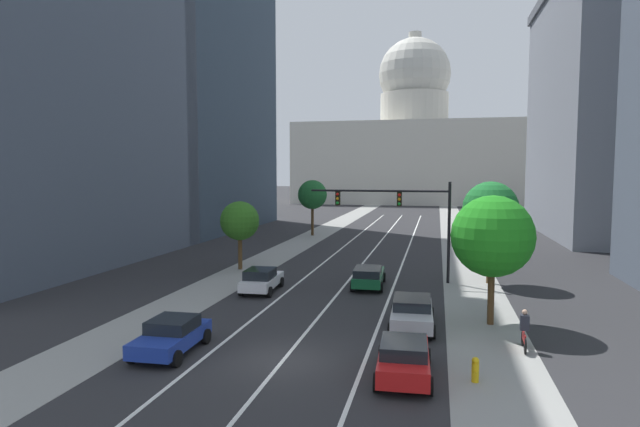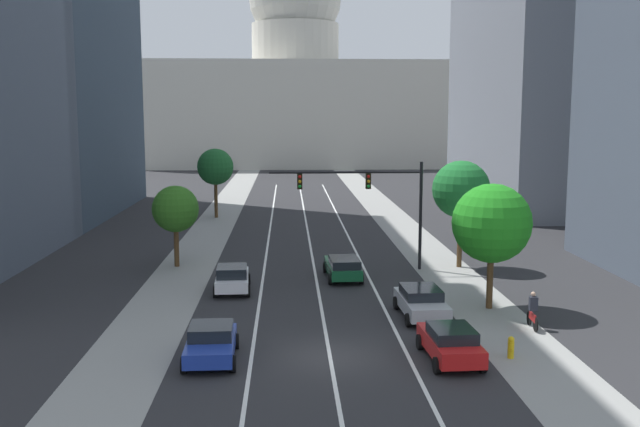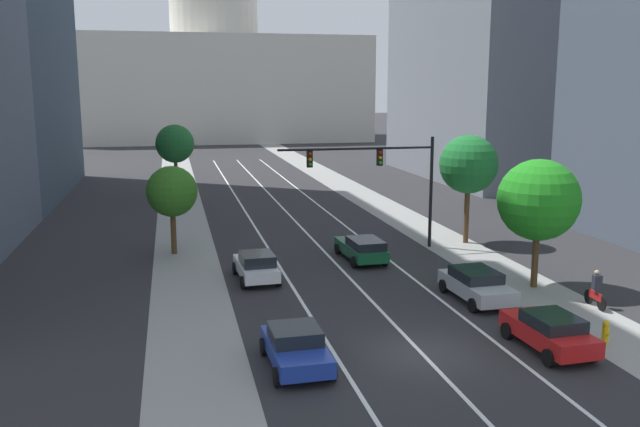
% 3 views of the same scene
% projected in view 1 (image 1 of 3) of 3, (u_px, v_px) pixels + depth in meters
% --- Properties ---
extents(ground_plane, '(400.00, 400.00, 0.00)m').
position_uv_depth(ground_plane, '(385.00, 237.00, 59.27)').
color(ground_plane, '#2B2B2D').
extents(sidewalk_left, '(3.63, 130.00, 0.01)m').
position_uv_depth(sidewalk_left, '(305.00, 240.00, 56.21)').
color(sidewalk_left, gray).
rests_on(sidewalk_left, ground).
extents(sidewalk_right, '(3.63, 130.00, 0.01)m').
position_uv_depth(sidewalk_right, '(460.00, 245.00, 52.61)').
color(sidewalk_right, gray).
rests_on(sidewalk_right, ground).
extents(lane_stripe_left, '(0.16, 90.00, 0.01)m').
position_uv_depth(lane_stripe_left, '(332.00, 256.00, 45.39)').
color(lane_stripe_left, white).
rests_on(lane_stripe_left, ground).
extents(lane_stripe_center, '(0.16, 90.00, 0.01)m').
position_uv_depth(lane_stripe_center, '(367.00, 258.00, 44.70)').
color(lane_stripe_center, white).
rests_on(lane_stripe_center, ground).
extents(lane_stripe_right, '(0.16, 90.00, 0.01)m').
position_uv_depth(lane_stripe_right, '(404.00, 259.00, 44.00)').
color(lane_stripe_right, white).
rests_on(lane_stripe_right, ground).
extents(office_tower_far_left, '(21.86, 29.60, 46.84)m').
position_uv_depth(office_tower_far_left, '(162.00, 46.00, 65.92)').
color(office_tower_far_left, '#334251').
rests_on(office_tower_far_left, ground).
extents(capitol_building, '(54.92, 25.84, 40.60)m').
position_uv_depth(capitol_building, '(413.00, 147.00, 124.87)').
color(capitol_building, beige).
rests_on(capitol_building, ground).
extents(car_silver, '(2.23, 4.53, 1.44)m').
position_uv_depth(car_silver, '(412.00, 312.00, 24.58)').
color(car_silver, '#B2B5BA').
rests_on(car_silver, ground).
extents(car_white, '(2.14, 4.22, 1.48)m').
position_uv_depth(car_white, '(261.00, 280.00, 31.96)').
color(car_white, silver).
rests_on(car_white, ground).
extents(car_green, '(2.17, 4.76, 1.40)m').
position_uv_depth(car_green, '(369.00, 276.00, 33.17)').
color(car_green, '#14512D').
rests_on(car_green, ground).
extents(car_blue, '(2.16, 4.08, 1.41)m').
position_uv_depth(car_blue, '(172.00, 335.00, 21.18)').
color(car_blue, '#1E389E').
rests_on(car_blue, ground).
extents(car_red, '(2.14, 4.22, 1.43)m').
position_uv_depth(car_red, '(404.00, 357.00, 18.56)').
color(car_red, red).
rests_on(car_red, ground).
extents(traffic_signal_mast, '(9.51, 0.39, 6.77)m').
position_uv_depth(traffic_signal_mast, '(403.00, 210.00, 34.78)').
color(traffic_signal_mast, black).
rests_on(traffic_signal_mast, ground).
extents(fire_hydrant, '(0.26, 0.35, 0.91)m').
position_uv_depth(fire_hydrant, '(475.00, 369.00, 18.20)').
color(fire_hydrant, yellow).
rests_on(fire_hydrant, ground).
extents(cyclist, '(0.37, 1.70, 1.72)m').
position_uv_depth(cyclist, '(524.00, 330.00, 21.46)').
color(cyclist, black).
rests_on(cyclist, ground).
extents(street_tree_near_left, '(2.96, 2.96, 5.21)m').
position_uv_depth(street_tree_near_left, '(240.00, 221.00, 39.09)').
color(street_tree_near_left, '#51381E').
rests_on(street_tree_near_left, ground).
extents(street_tree_mid_left, '(3.39, 3.39, 6.49)m').
position_uv_depth(street_tree_mid_left, '(312.00, 195.00, 59.99)').
color(street_tree_mid_left, '#51381E').
rests_on(street_tree_mid_left, ground).
extents(street_tree_far_right, '(3.64, 3.64, 6.81)m').
position_uv_depth(street_tree_far_right, '(490.00, 209.00, 34.05)').
color(street_tree_far_right, '#51381E').
rests_on(street_tree_far_right, ground).
extents(street_tree_mid_right, '(3.95, 3.95, 6.32)m').
position_uv_depth(street_tree_mid_right, '(493.00, 236.00, 24.81)').
color(street_tree_mid_right, '#51381E').
rests_on(street_tree_mid_right, ground).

